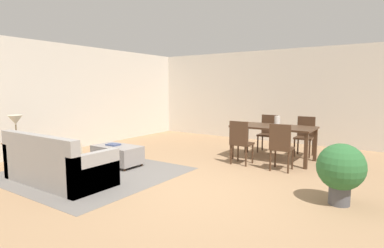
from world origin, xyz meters
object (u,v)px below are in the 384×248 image
dining_chair_near_left (240,140)px  book_on_ottoman (113,145)px  vase_centerpiece (277,121)px  dining_chair_far_left (268,131)px  couch (57,165)px  side_table (17,148)px  table_lamp (15,121)px  dining_table (273,130)px  potted_plant (341,169)px  ottoman_table (117,154)px  dining_chair_near_right (281,145)px  dining_chair_far_right (305,134)px

dining_chair_near_left → book_on_ottoman: bearing=-145.2°
vase_centerpiece → dining_chair_near_left: bearing=-123.7°
dining_chair_far_left → vase_centerpiece: size_ratio=4.00×
dining_chair_far_left → vase_centerpiece: bearing=-59.1°
couch → side_table: size_ratio=3.57×
table_lamp → dining_table: table_lamp is taller
couch → side_table: couch is taller
dining_table → potted_plant: (1.67, -2.06, -0.17)m
vase_centerpiece → potted_plant: 2.58m
side_table → ottoman_table: bearing=46.8°
dining_table → book_on_ottoman: dining_table is taller
dining_table → dining_chair_far_left: dining_chair_far_left is taller
ottoman_table → table_lamp: 2.00m
side_table → book_on_ottoman: side_table is taller
table_lamp → dining_chair_far_left: table_lamp is taller
ottoman_table → side_table: side_table is taller
dining_chair_near_right → vase_centerpiece: size_ratio=4.00×
dining_table → side_table: bearing=-135.8°
side_table → dining_chair_near_right: (4.21, 2.82, 0.08)m
couch → ottoman_table: bearing=90.7°
side_table → dining_chair_far_left: 5.57m
dining_chair_far_left → potted_plant: 3.53m
side_table → potted_plant: size_ratio=0.65×
dining_chair_near_right → book_on_ottoman: dining_chair_near_right is taller
dining_table → dining_chair_near_left: dining_chair_near_left is taller
side_table → table_lamp: size_ratio=1.06×
ottoman_table → book_on_ottoman: bearing=-171.2°
dining_chair_near_left → dining_chair_near_right: same height
couch → table_lamp: bearing=179.9°
table_lamp → dining_chair_far_left: (3.35, 4.45, -0.45)m
dining_table → dining_chair_near_right: bearing=-61.9°
dining_chair_near_left → ottoman_table: bearing=-144.3°
table_lamp → dining_chair_near_right: size_ratio=0.57×
dining_table → dining_chair_near_left: bearing=-117.2°
dining_chair_near_left → dining_chair_near_right: size_ratio=1.00×
dining_chair_near_right → vase_centerpiece: vase_centerpiece is taller
dining_table → dining_chair_far_left: 0.91m
dining_chair_far_left → dining_chair_far_right: (0.88, 0.05, 0.00)m
vase_centerpiece → potted_plant: size_ratio=0.27×
ottoman_table → dining_table: size_ratio=0.58×
couch → dining_chair_far_left: (2.05, 4.45, 0.23)m
ottoman_table → potted_plant: 4.17m
dining_chair_near_left → couch: bearing=-125.7°
table_lamp → dining_chair_near_right: (4.21, 2.82, -0.45)m
dining_chair_far_left → potted_plant: size_ratio=1.08×
dining_chair_near_left → dining_chair_near_right: (0.86, -0.03, 0.00)m
ottoman_table → dining_chair_near_right: dining_chair_near_right is taller
dining_chair_near_left → dining_chair_far_left: 1.60m
vase_centerpiece → dining_chair_far_left: bearing=120.9°
side_table → table_lamp: bearing=90.0°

